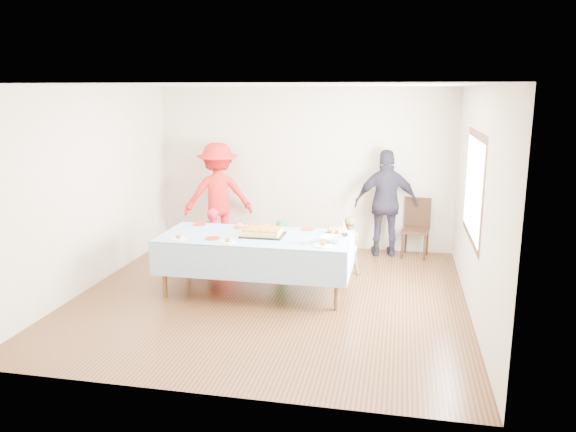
# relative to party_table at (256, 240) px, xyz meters

# --- Properties ---
(ground) EXTENTS (5.00, 5.00, 0.00)m
(ground) POSITION_rel_party_table_xyz_m (0.22, -0.11, -0.72)
(ground) COLOR #432113
(ground) RESTS_ON ground
(room_walls) EXTENTS (5.04, 5.04, 2.72)m
(room_walls) POSITION_rel_party_table_xyz_m (0.28, -0.10, 1.05)
(room_walls) COLOR beige
(room_walls) RESTS_ON ground
(party_table) EXTENTS (2.50, 1.10, 0.78)m
(party_table) POSITION_rel_party_table_xyz_m (0.00, 0.00, 0.00)
(party_table) COLOR brown
(party_table) RESTS_ON ground
(birthday_cake) EXTENTS (0.55, 0.42, 0.10)m
(birthday_cake) POSITION_rel_party_table_xyz_m (0.09, 0.03, 0.10)
(birthday_cake) COLOR black
(birthday_cake) RESTS_ON party_table
(rolls_tray) EXTENTS (0.31, 0.31, 0.09)m
(rolls_tray) POSITION_rel_party_table_xyz_m (1.03, 0.26, 0.09)
(rolls_tray) COLOR black
(rolls_tray) RESTS_ON party_table
(punch_bowl) EXTENTS (0.29, 0.29, 0.07)m
(punch_bowl) POSITION_rel_party_table_xyz_m (1.01, -0.11, 0.09)
(punch_bowl) COLOR silver
(punch_bowl) RESTS_ON party_table
(party_hat) EXTENTS (0.10, 0.10, 0.17)m
(party_hat) POSITION_rel_party_table_xyz_m (1.11, 0.43, 0.14)
(party_hat) COLOR white
(party_hat) RESTS_ON party_table
(fork_pile) EXTENTS (0.24, 0.18, 0.07)m
(fork_pile) POSITION_rel_party_table_xyz_m (0.70, -0.24, 0.09)
(fork_pile) COLOR white
(fork_pile) RESTS_ON party_table
(plate_red_far_a) EXTENTS (0.19, 0.19, 0.01)m
(plate_red_far_a) POSITION_rel_party_table_xyz_m (-0.94, 0.43, 0.06)
(plate_red_far_a) COLOR red
(plate_red_far_a) RESTS_ON party_table
(plate_red_far_b) EXTENTS (0.19, 0.19, 0.01)m
(plate_red_far_b) POSITION_rel_party_table_xyz_m (-0.32, 0.37, 0.06)
(plate_red_far_b) COLOR red
(plate_red_far_b) RESTS_ON party_table
(plate_red_far_c) EXTENTS (0.16, 0.16, 0.01)m
(plate_red_far_c) POSITION_rel_party_table_xyz_m (0.03, 0.43, 0.06)
(plate_red_far_c) COLOR red
(plate_red_far_c) RESTS_ON party_table
(plate_red_far_d) EXTENTS (0.20, 0.20, 0.01)m
(plate_red_far_d) POSITION_rel_party_table_xyz_m (0.62, 0.45, 0.06)
(plate_red_far_d) COLOR red
(plate_red_far_d) RESTS_ON party_table
(plate_red_near) EXTENTS (0.19, 0.19, 0.01)m
(plate_red_near) POSITION_rel_party_table_xyz_m (-0.50, -0.27, 0.06)
(plate_red_near) COLOR red
(plate_red_near) RESTS_ON party_table
(plate_white_left) EXTENTS (0.21, 0.21, 0.01)m
(plate_white_left) POSITION_rel_party_table_xyz_m (-0.92, -0.37, 0.06)
(plate_white_left) COLOR white
(plate_white_left) RESTS_ON party_table
(plate_white_mid) EXTENTS (0.19, 0.19, 0.01)m
(plate_white_mid) POSITION_rel_party_table_xyz_m (-0.26, -0.40, 0.06)
(plate_white_mid) COLOR white
(plate_white_mid) RESTS_ON party_table
(plate_white_right) EXTENTS (0.24, 0.24, 0.01)m
(plate_white_right) POSITION_rel_party_table_xyz_m (0.93, -0.32, 0.06)
(plate_white_right) COLOR white
(plate_white_right) RESTS_ON party_table
(dining_chair) EXTENTS (0.47, 0.47, 0.94)m
(dining_chair) POSITION_rel_party_table_xyz_m (2.12, 2.17, -0.20)
(dining_chair) COLOR black
(dining_chair) RESTS_ON ground
(toddler_left) EXTENTS (0.41, 0.34, 0.94)m
(toddler_left) POSITION_rel_party_table_xyz_m (-0.85, 0.79, -0.25)
(toddler_left) COLOR red
(toddler_left) RESTS_ON ground
(toddler_mid) EXTENTS (0.37, 0.25, 0.76)m
(toddler_mid) POSITION_rel_party_table_xyz_m (0.13, 1.04, -0.35)
(toddler_mid) COLOR #256F33
(toddler_mid) RESTS_ON ground
(toddler_right) EXTENTS (0.48, 0.41, 0.85)m
(toddler_right) POSITION_rel_party_table_xyz_m (1.12, 1.02, -0.30)
(toddler_right) COLOR tan
(toddler_right) RESTS_ON ground
(adult_left) EXTENTS (1.31, 1.01, 1.79)m
(adult_left) POSITION_rel_party_table_xyz_m (-1.19, 2.04, 0.17)
(adult_left) COLOR red
(adult_left) RESTS_ON ground
(adult_right) EXTENTS (1.06, 0.55, 1.73)m
(adult_right) POSITION_rel_party_table_xyz_m (1.63, 2.09, 0.14)
(adult_right) COLOR #272431
(adult_right) RESTS_ON ground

